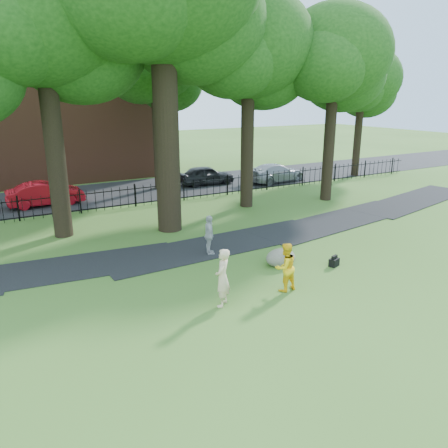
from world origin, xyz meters
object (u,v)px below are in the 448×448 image
boulder (281,256)px  red_sedan (46,194)px  man (285,267)px  woman (223,278)px

boulder → red_sedan: bearing=114.0°
man → woman: bearing=-5.5°
boulder → red_sedan: 15.18m
boulder → woman: bearing=-153.2°
man → boulder: man is taller
red_sedan → boulder: bearing=-156.9°
woman → boulder: (3.45, 1.74, -0.55)m
woman → man: size_ratio=1.12×
boulder → red_sedan: (-6.18, 13.86, 0.34)m
woman → red_sedan: woman is taller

